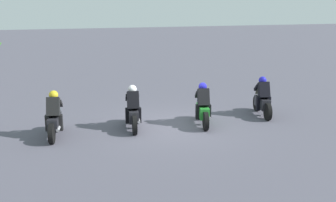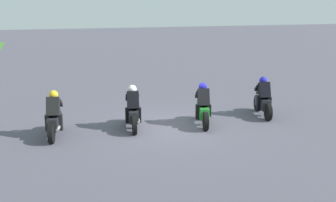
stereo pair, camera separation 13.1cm
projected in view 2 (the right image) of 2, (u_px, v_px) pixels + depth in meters
ground_plane at (169, 126)px, 14.48m from camera, size 120.00×120.00×0.00m
rider_lane_a at (263, 100)px, 15.68m from camera, size 2.01×0.66×1.51m
rider_lane_b at (203, 108)px, 14.50m from camera, size 2.01×0.67×1.51m
rider_lane_c at (133, 111)px, 14.07m from camera, size 2.03×0.61×1.51m
rider_lane_d at (54, 118)px, 13.22m from camera, size 2.02×0.63×1.51m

